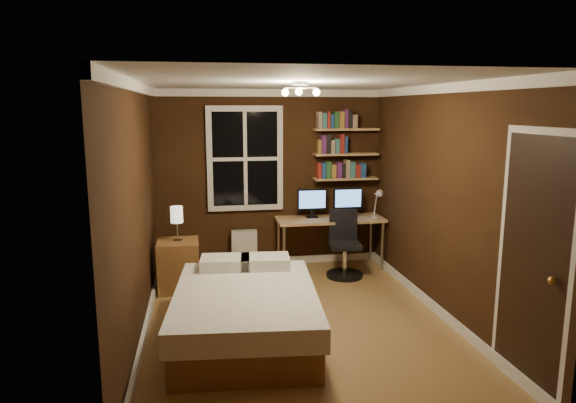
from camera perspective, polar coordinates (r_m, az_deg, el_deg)
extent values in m
plane|color=olive|center=(5.63, 1.05, -13.19)|extent=(4.20, 4.20, 0.00)
cube|color=black|center=(7.30, -2.04, 2.50)|extent=(3.20, 0.04, 2.50)
cube|color=black|center=(5.20, -16.49, -1.16)|extent=(0.04, 4.20, 2.50)
cube|color=black|center=(5.78, 16.88, -0.06)|extent=(0.04, 4.20, 2.50)
cube|color=white|center=(5.17, 1.14, 13.13)|extent=(3.20, 4.20, 0.02)
cube|color=silver|center=(7.19, -4.79, 4.75)|extent=(1.06, 0.06, 1.46)
sphere|color=#C19042|center=(4.28, 27.28, -7.82)|extent=(0.06, 0.06, 0.06)
cube|color=tan|center=(7.41, 6.39, 2.56)|extent=(0.92, 0.22, 0.03)
cube|color=tan|center=(7.37, 6.45, 5.25)|extent=(0.92, 0.22, 0.03)
cube|color=tan|center=(7.35, 6.50, 7.97)|extent=(0.92, 0.22, 0.03)
cube|color=brown|center=(5.18, -4.70, -13.62)|extent=(1.44, 1.94, 0.29)
cube|color=silver|center=(5.09, -4.74, -10.98)|extent=(1.52, 2.00, 0.22)
cube|color=silver|center=(5.71, -7.00, -6.77)|extent=(0.56, 0.41, 0.13)
cube|color=silver|center=(5.71, -2.56, -6.71)|extent=(0.56, 0.41, 0.13)
cube|color=brown|center=(6.58, -12.05, -6.97)|extent=(0.51, 0.51, 0.63)
cube|color=silver|center=(7.36, -4.88, -5.27)|extent=(0.36, 0.13, 0.54)
cube|color=tan|center=(7.26, 4.69, -1.98)|extent=(1.52, 0.57, 0.04)
cylinder|color=beige|center=(6.98, -0.43, -5.51)|extent=(0.04, 0.04, 0.68)
cylinder|color=beige|center=(7.33, 10.44, -4.91)|extent=(0.04, 0.04, 0.68)
cylinder|color=beige|center=(7.44, -1.05, -4.49)|extent=(0.04, 0.04, 0.68)
cylinder|color=beige|center=(7.77, 9.19, -3.98)|extent=(0.04, 0.04, 0.68)
cylinder|color=black|center=(7.05, 6.29, -8.10)|extent=(0.49, 0.49, 0.05)
cylinder|color=silver|center=(6.99, 6.33, -6.51)|extent=(0.05, 0.05, 0.36)
cube|color=black|center=(6.93, 6.36, -4.84)|extent=(0.44, 0.44, 0.06)
cube|color=black|center=(7.04, 6.16, -2.57)|extent=(0.38, 0.09, 0.42)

